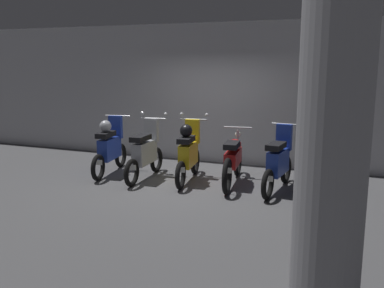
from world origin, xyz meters
TOP-DOWN VIEW (x-y plane):
  - ground_plane at (0.00, 0.00)m, footprint 80.00×80.00m
  - back_wall at (0.00, 2.16)m, footprint 16.00×0.30m
  - motorbike_slot_0 at (-1.74, 0.23)m, footprint 0.56×1.68m
  - motorbike_slot_1 at (-0.87, 0.14)m, footprint 0.59×1.68m
  - motorbike_slot_2 at (-0.00, 0.28)m, footprint 0.59×1.68m
  - motorbike_slot_3 at (0.87, 0.39)m, footprint 0.56×1.95m
  - motorbike_slot_4 at (1.74, 0.29)m, footprint 0.56×1.68m
  - bicycle at (2.62, 0.28)m, footprint 0.52×1.70m
  - support_pillar at (2.84, -3.63)m, footprint 0.60×0.60m

SIDE VIEW (x-z plane):
  - ground_plane at x=0.00m, z-range 0.00..0.00m
  - bicycle at x=2.62m, z-range -0.08..0.80m
  - motorbike_slot_3 at x=0.87m, z-range -0.03..1.01m
  - motorbike_slot_4 at x=1.74m, z-range -0.06..1.11m
  - motorbike_slot_1 at x=-0.87m, z-range -0.12..1.17m
  - motorbike_slot_0 at x=-1.74m, z-range -0.02..1.15m
  - motorbike_slot_2 at x=0.00m, z-range -0.08..1.21m
  - back_wall at x=0.00m, z-range 0.00..3.16m
  - support_pillar at x=2.84m, z-range 0.00..3.16m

